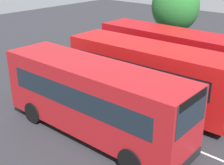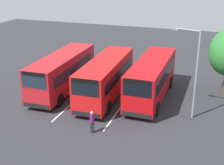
{
  "view_description": "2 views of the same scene",
  "coord_description": "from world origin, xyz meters",
  "views": [
    {
      "loc": [
        9.53,
        -13.16,
        7.89
      ],
      "look_at": [
        -0.82,
        -1.36,
        1.46
      ],
      "focal_mm": 50.26,
      "sensor_mm": 36.0,
      "label": 1
    },
    {
      "loc": [
        24.66,
        9.08,
        11.31
      ],
      "look_at": [
        1.21,
        1.02,
        1.76
      ],
      "focal_mm": 50.46,
      "sensor_mm": 36.0,
      "label": 2
    }
  ],
  "objects": [
    {
      "name": "street_lamp",
      "position": [
        1.95,
        7.65,
        3.97
      ],
      "size": [
        0.72,
        2.24,
        6.85
      ],
      "rotation": [
        0.0,
        0.0,
        -1.82
      ],
      "color": "gray",
      "rests_on": "ground"
    },
    {
      "name": "bus_far_left",
      "position": [
        0.45,
        -4.05,
        1.9
      ],
      "size": [
        9.65,
        2.74,
        3.44
      ],
      "rotation": [
        0.0,
        0.0,
        0.01
      ],
      "color": "#AD191E",
      "rests_on": "ground"
    },
    {
      "name": "lane_stripe_outer_left",
      "position": [
        0.0,
        -2.09,
        0.0
      ],
      "size": [
        12.46,
        0.17,
        0.01
      ],
      "primitive_type": "cube",
      "rotation": [
        0.0,
        0.0,
        0.0
      ],
      "color": "silver",
      "rests_on": "ground"
    },
    {
      "name": "bus_center_left",
      "position": [
        0.52,
        0.2,
        1.9
      ],
      "size": [
        9.69,
        2.86,
        3.44
      ],
      "rotation": [
        0.0,
        0.0,
        0.03
      ],
      "color": "red",
      "rests_on": "ground"
    },
    {
      "name": "ground_plane",
      "position": [
        0.0,
        0.0,
        0.0
      ],
      "size": [
        63.86,
        63.86,
        0.0
      ],
      "primitive_type": "plane",
      "color": "#2B2B30"
    },
    {
      "name": "pedestrian",
      "position": [
        6.7,
        1.44,
        0.99
      ],
      "size": [
        0.36,
        0.36,
        1.69
      ],
      "rotation": [
        0.0,
        0.0,
        3.01
      ],
      "color": "#232833",
      "rests_on": "ground"
    },
    {
      "name": "bus_center_right",
      "position": [
        -0.6,
        4.0,
        1.9
      ],
      "size": [
        9.64,
        2.72,
        3.44
      ],
      "rotation": [
        0.0,
        0.0,
        -0.01
      ],
      "color": "#B70C11",
      "rests_on": "ground"
    },
    {
      "name": "lane_stripe_inner_left",
      "position": [
        0.0,
        2.09,
        0.0
      ],
      "size": [
        12.46,
        0.17,
        0.01
      ],
      "primitive_type": "cube",
      "rotation": [
        0.0,
        0.0,
        0.0
      ],
      "color": "silver",
      "rests_on": "ground"
    }
  ]
}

